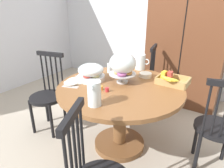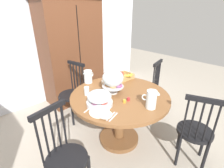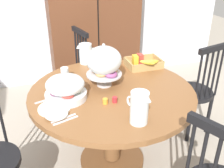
{
  "view_description": "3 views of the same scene",
  "coord_description": "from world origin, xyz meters",
  "px_view_note": "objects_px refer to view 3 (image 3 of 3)",
  "views": [
    {
      "loc": [
        1.05,
        -1.65,
        1.54
      ],
      "look_at": [
        -0.0,
        -0.04,
        0.74
      ],
      "focal_mm": 32.35,
      "sensor_mm": 36.0,
      "label": 1
    },
    {
      "loc": [
        -1.29,
        -1.39,
        1.76
      ],
      "look_at": [
        0.1,
        0.11,
        0.84
      ],
      "focal_mm": 27.02,
      "sensor_mm": 36.0,
      "label": 2
    },
    {
      "loc": [
        -0.43,
        -1.7,
        1.67
      ],
      "look_at": [
        0.1,
        -0.04,
        0.79
      ],
      "focal_mm": 41.22,
      "sensor_mm": 36.0,
      "label": 3
    }
  ],
  "objects_px": {
    "cereal_bowl": "(109,67)",
    "milk_pitcher": "(86,54)",
    "dining_table": "(112,112)",
    "wooden_armoire": "(92,15)",
    "china_plate_large": "(54,108)",
    "cereal_basket": "(143,63)",
    "windsor_chair_by_cabinet": "(71,78)",
    "orange_juice_pitcher": "(139,109)",
    "fruit_platter_covered": "(65,88)",
    "windsor_chair_near_window": "(194,93)",
    "pastry_stand_with_dome": "(104,62)",
    "china_plate_small": "(56,114)",
    "drinking_glass": "(65,74)"
  },
  "relations": [
    {
      "from": "cereal_bowl",
      "to": "milk_pitcher",
      "type": "bearing_deg",
      "value": 128.57
    },
    {
      "from": "dining_table",
      "to": "wooden_armoire",
      "type": "bearing_deg",
      "value": 81.32
    },
    {
      "from": "china_plate_large",
      "to": "cereal_basket",
      "type": "bearing_deg",
      "value": 29.01
    },
    {
      "from": "windsor_chair_by_cabinet",
      "to": "milk_pitcher",
      "type": "bearing_deg",
      "value": -71.16
    },
    {
      "from": "wooden_armoire",
      "to": "cereal_bowl",
      "type": "distance_m",
      "value": 1.19
    },
    {
      "from": "windsor_chair_by_cabinet",
      "to": "orange_juice_pitcher",
      "type": "bearing_deg",
      "value": -81.44
    },
    {
      "from": "fruit_platter_covered",
      "to": "china_plate_large",
      "type": "xyz_separation_m",
      "value": [
        -0.1,
        -0.12,
        -0.08
      ]
    },
    {
      "from": "orange_juice_pitcher",
      "to": "milk_pitcher",
      "type": "height_order",
      "value": "orange_juice_pitcher"
    },
    {
      "from": "dining_table",
      "to": "cereal_bowl",
      "type": "relative_size",
      "value": 9.08
    },
    {
      "from": "windsor_chair_near_window",
      "to": "fruit_platter_covered",
      "type": "relative_size",
      "value": 3.25
    },
    {
      "from": "dining_table",
      "to": "cereal_basket",
      "type": "relative_size",
      "value": 4.02
    },
    {
      "from": "windsor_chair_near_window",
      "to": "wooden_armoire",
      "type": "bearing_deg",
      "value": 116.88
    },
    {
      "from": "dining_table",
      "to": "pastry_stand_with_dome",
      "type": "distance_m",
      "value": 0.41
    },
    {
      "from": "china_plate_small",
      "to": "wooden_armoire",
      "type": "bearing_deg",
      "value": 68.87
    },
    {
      "from": "wooden_armoire",
      "to": "orange_juice_pitcher",
      "type": "relative_size",
      "value": 9.32
    },
    {
      "from": "windsor_chair_near_window",
      "to": "drinking_glass",
      "type": "height_order",
      "value": "windsor_chair_near_window"
    },
    {
      "from": "windsor_chair_near_window",
      "to": "milk_pitcher",
      "type": "distance_m",
      "value": 1.12
    },
    {
      "from": "wooden_armoire",
      "to": "windsor_chair_by_cabinet",
      "type": "height_order",
      "value": "wooden_armoire"
    },
    {
      "from": "windsor_chair_by_cabinet",
      "to": "china_plate_small",
      "type": "bearing_deg",
      "value": -103.23
    },
    {
      "from": "pastry_stand_with_dome",
      "to": "milk_pitcher",
      "type": "relative_size",
      "value": 1.71
    },
    {
      "from": "milk_pitcher",
      "to": "china_plate_large",
      "type": "height_order",
      "value": "milk_pitcher"
    },
    {
      "from": "fruit_platter_covered",
      "to": "cereal_basket",
      "type": "xyz_separation_m",
      "value": [
        0.76,
        0.36,
        -0.04
      ]
    },
    {
      "from": "china_plate_large",
      "to": "china_plate_small",
      "type": "xyz_separation_m",
      "value": [
        0.0,
        -0.09,
        0.01
      ]
    },
    {
      "from": "windsor_chair_near_window",
      "to": "cereal_basket",
      "type": "distance_m",
      "value": 0.62
    },
    {
      "from": "dining_table",
      "to": "pastry_stand_with_dome",
      "type": "xyz_separation_m",
      "value": [
        -0.03,
        0.1,
        0.39
      ]
    },
    {
      "from": "cereal_bowl",
      "to": "drinking_glass",
      "type": "bearing_deg",
      "value": -166.39
    },
    {
      "from": "windsor_chair_by_cabinet",
      "to": "fruit_platter_covered",
      "type": "bearing_deg",
      "value": -100.54
    },
    {
      "from": "windsor_chair_near_window",
      "to": "china_plate_small",
      "type": "xyz_separation_m",
      "value": [
        -1.36,
        -0.44,
        0.3
      ]
    },
    {
      "from": "cereal_bowl",
      "to": "fruit_platter_covered",
      "type": "bearing_deg",
      "value": -138.04
    },
    {
      "from": "drinking_glass",
      "to": "china_plate_small",
      "type": "bearing_deg",
      "value": -104.65
    },
    {
      "from": "cereal_basket",
      "to": "china_plate_large",
      "type": "relative_size",
      "value": 1.44
    },
    {
      "from": "windsor_chair_by_cabinet",
      "to": "orange_juice_pitcher",
      "type": "height_order",
      "value": "windsor_chair_by_cabinet"
    },
    {
      "from": "windsor_chair_near_window",
      "to": "china_plate_large",
      "type": "relative_size",
      "value": 4.43
    },
    {
      "from": "cereal_basket",
      "to": "windsor_chair_near_window",
      "type": "bearing_deg",
      "value": -14.3
    },
    {
      "from": "pastry_stand_with_dome",
      "to": "china_plate_large",
      "type": "xyz_separation_m",
      "value": [
        -0.42,
        -0.24,
        -0.19
      ]
    },
    {
      "from": "dining_table",
      "to": "orange_juice_pitcher",
      "type": "xyz_separation_m",
      "value": [
        0.03,
        -0.45,
        0.29
      ]
    },
    {
      "from": "wooden_armoire",
      "to": "windsor_chair_by_cabinet",
      "type": "xyz_separation_m",
      "value": [
        -0.42,
        -0.62,
        -0.53
      ]
    },
    {
      "from": "fruit_platter_covered",
      "to": "drinking_glass",
      "type": "xyz_separation_m",
      "value": [
        0.04,
        0.31,
        -0.03
      ]
    },
    {
      "from": "china_plate_small",
      "to": "cereal_basket",
      "type": "bearing_deg",
      "value": 33.49
    },
    {
      "from": "cereal_basket",
      "to": "cereal_bowl",
      "type": "height_order",
      "value": "cereal_basket"
    },
    {
      "from": "dining_table",
      "to": "milk_pitcher",
      "type": "xyz_separation_m",
      "value": [
        -0.07,
        0.6,
        0.29
      ]
    },
    {
      "from": "china_plate_small",
      "to": "dining_table",
      "type": "bearing_deg",
      "value": 27.33
    },
    {
      "from": "windsor_chair_by_cabinet",
      "to": "cereal_bowl",
      "type": "height_order",
      "value": "windsor_chair_by_cabinet"
    },
    {
      "from": "dining_table",
      "to": "orange_juice_pitcher",
      "type": "height_order",
      "value": "orange_juice_pitcher"
    },
    {
      "from": "cereal_bowl",
      "to": "drinking_glass",
      "type": "relative_size",
      "value": 1.27
    },
    {
      "from": "wooden_armoire",
      "to": "fruit_platter_covered",
      "type": "relative_size",
      "value": 6.53
    },
    {
      "from": "dining_table",
      "to": "cereal_basket",
      "type": "xyz_separation_m",
      "value": [
        0.41,
        0.33,
        0.24
      ]
    },
    {
      "from": "dining_table",
      "to": "fruit_platter_covered",
      "type": "bearing_deg",
      "value": -176.05
    },
    {
      "from": "fruit_platter_covered",
      "to": "milk_pitcher",
      "type": "xyz_separation_m",
      "value": [
        0.29,
        0.62,
        0.0
      ]
    },
    {
      "from": "windsor_chair_near_window",
      "to": "cereal_basket",
      "type": "xyz_separation_m",
      "value": [
        -0.51,
        0.13,
        0.33
      ]
    }
  ]
}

